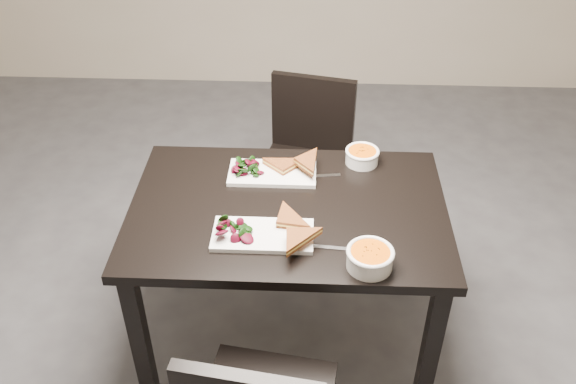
{
  "coord_description": "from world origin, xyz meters",
  "views": [
    {
      "loc": [
        0.3,
        -1.84,
        2.2
      ],
      "look_at": [
        0.21,
        -0.0,
        0.82
      ],
      "focal_mm": 38.75,
      "sensor_mm": 36.0,
      "label": 1
    }
  ],
  "objects_px": {
    "soup_bowl_far": "(362,155)",
    "plate_near": "(263,235)",
    "plate_far": "(272,173)",
    "table": "(288,227)",
    "chair_far": "(307,153)",
    "soup_bowl_near": "(370,257)"
  },
  "relations": [
    {
      "from": "plate_far",
      "to": "soup_bowl_far",
      "type": "xyz_separation_m",
      "value": [
        0.36,
        0.11,
        0.03
      ]
    },
    {
      "from": "plate_far",
      "to": "soup_bowl_far",
      "type": "relative_size",
      "value": 2.5
    },
    {
      "from": "soup_bowl_far",
      "to": "table",
      "type": "bearing_deg",
      "value": -133.32
    },
    {
      "from": "chair_far",
      "to": "soup_bowl_near",
      "type": "height_order",
      "value": "chair_far"
    },
    {
      "from": "plate_far",
      "to": "soup_bowl_far",
      "type": "bearing_deg",
      "value": 16.13
    },
    {
      "from": "soup_bowl_far",
      "to": "plate_far",
      "type": "bearing_deg",
      "value": -163.87
    },
    {
      "from": "chair_far",
      "to": "soup_bowl_near",
      "type": "distance_m",
      "value": 1.15
    },
    {
      "from": "chair_far",
      "to": "plate_near",
      "type": "height_order",
      "value": "chair_far"
    },
    {
      "from": "chair_far",
      "to": "soup_bowl_far",
      "type": "height_order",
      "value": "chair_far"
    },
    {
      "from": "soup_bowl_far",
      "to": "chair_far",
      "type": "bearing_deg",
      "value": 116.07
    },
    {
      "from": "soup_bowl_near",
      "to": "soup_bowl_far",
      "type": "xyz_separation_m",
      "value": [
        0.01,
        0.62,
        -0.0
      ]
    },
    {
      "from": "plate_near",
      "to": "plate_far",
      "type": "relative_size",
      "value": 1.02
    },
    {
      "from": "table",
      "to": "soup_bowl_far",
      "type": "distance_m",
      "value": 0.45
    },
    {
      "from": "soup_bowl_near",
      "to": "soup_bowl_far",
      "type": "relative_size",
      "value": 1.14
    },
    {
      "from": "table",
      "to": "plate_far",
      "type": "relative_size",
      "value": 3.42
    },
    {
      "from": "plate_near",
      "to": "plate_far",
      "type": "bearing_deg",
      "value": 88.6
    },
    {
      "from": "table",
      "to": "plate_far",
      "type": "bearing_deg",
      "value": 109.47
    },
    {
      "from": "chair_far",
      "to": "plate_near",
      "type": "bearing_deg",
      "value": -86.18
    },
    {
      "from": "chair_far",
      "to": "plate_near",
      "type": "xyz_separation_m",
      "value": [
        -0.14,
        -0.96,
        0.27
      ]
    },
    {
      "from": "plate_near",
      "to": "soup_bowl_near",
      "type": "relative_size",
      "value": 2.22
    },
    {
      "from": "soup_bowl_far",
      "to": "plate_near",
      "type": "bearing_deg",
      "value": -127.53
    },
    {
      "from": "soup_bowl_near",
      "to": "soup_bowl_far",
      "type": "height_order",
      "value": "soup_bowl_near"
    }
  ]
}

